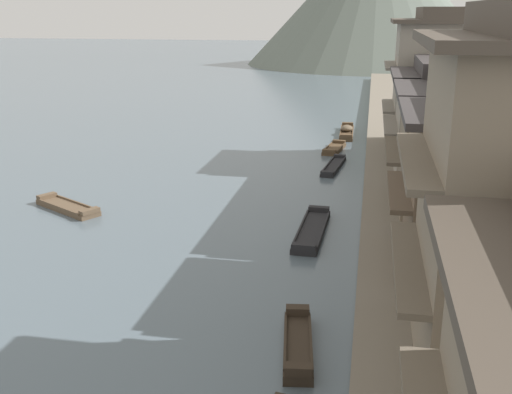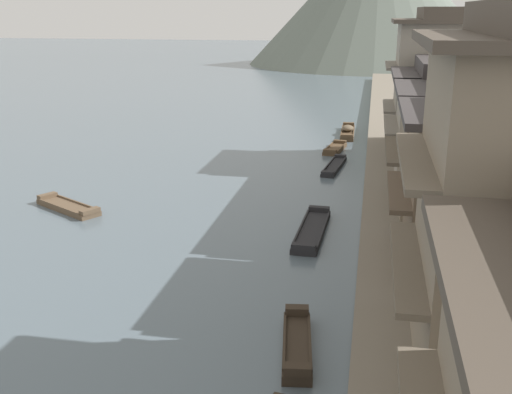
{
  "view_description": "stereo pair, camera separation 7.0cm",
  "coord_description": "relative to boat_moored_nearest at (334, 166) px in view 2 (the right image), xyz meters",
  "views": [
    {
      "loc": [
        7.49,
        -3.86,
        9.36
      ],
      "look_at": [
        3.03,
        19.7,
        1.98
      ],
      "focal_mm": 42.53,
      "sensor_mm": 36.0,
      "label": 1
    },
    {
      "loc": [
        7.56,
        -3.85,
        9.36
      ],
      "look_at": [
        3.03,
        19.7,
        1.98
      ],
      "focal_mm": 42.53,
      "sensor_mm": 36.0,
      "label": 2
    }
  ],
  "objects": [
    {
      "name": "boat_midriver_drifting",
      "position": [
        -0.18,
        -11.79,
        0.03
      ],
      "size": [
        1.25,
        5.31,
        0.47
      ],
      "color": "#232326",
      "rests_on": "ground"
    },
    {
      "name": "house_waterfront_tall",
      "position": [
        5.56,
        -16.22,
        3.73
      ],
      "size": [
        5.28,
        5.79,
        6.14
      ],
      "color": "#75604C",
      "rests_on": "riverbank_right"
    },
    {
      "name": "boat_moored_third",
      "position": [
        0.32,
        10.88,
        0.13
      ],
      "size": [
        1.11,
        5.53,
        0.78
      ],
      "color": "brown",
      "rests_on": "ground"
    },
    {
      "name": "boat_midriver_upstream",
      "position": [
        0.37,
        -21.41,
        0.07
      ],
      "size": [
        1.25,
        3.68,
        0.57
      ],
      "color": "#33281E",
      "rests_on": "ground"
    },
    {
      "name": "house_waterfront_narrow",
      "position": [
        6.38,
        -9.7,
        3.72
      ],
      "size": [
        6.92,
        6.44,
        6.14
      ],
      "color": "#7F705B",
      "rests_on": "riverbank_right"
    },
    {
      "name": "boat_upstream_distant",
      "position": [
        -0.28,
        4.99,
        0.02
      ],
      "size": [
        1.51,
        3.7,
        0.43
      ],
      "color": "brown",
      "rests_on": "ground"
    },
    {
      "name": "boat_moored_nearest",
      "position": [
        0.0,
        0.0,
        0.0
      ],
      "size": [
        1.33,
        4.89,
        0.37
      ],
      "color": "#232326",
      "rests_on": "ground"
    },
    {
      "name": "boat_moored_far",
      "position": [
        -12.29,
        -10.68,
        0.02
      ],
      "size": [
        4.03,
        2.97,
        0.44
      ],
      "color": "brown",
      "rests_on": "ground"
    },
    {
      "name": "house_waterfront_end",
      "position": [
        6.41,
        3.43,
        5.02
      ],
      "size": [
        6.99,
        6.64,
        8.74
      ],
      "color": "gray",
      "rests_on": "riverbank_right"
    },
    {
      "name": "house_waterfront_far",
      "position": [
        5.63,
        -3.49,
        3.72
      ],
      "size": [
        5.42,
        6.89,
        6.14
      ],
      "color": "gray",
      "rests_on": "riverbank_right"
    }
  ]
}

